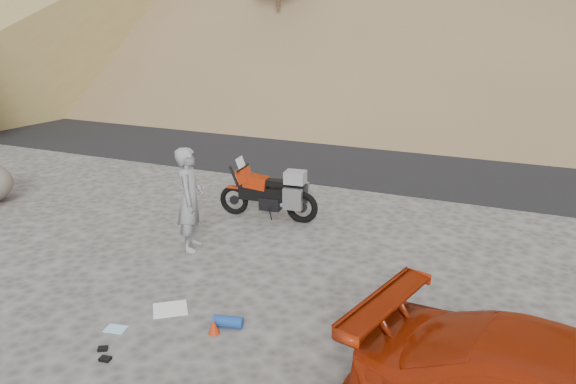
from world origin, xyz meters
name	(u,v)px	position (x,y,z in m)	size (l,w,h in m)	color
ground	(153,268)	(0.00, 0.00, 0.00)	(140.00, 140.00, 0.00)	#474542
road	(330,150)	(0.00, 9.00, 0.00)	(120.00, 7.00, 0.05)	black
motorcycle	(272,194)	(0.86, 2.94, 0.55)	(2.15, 0.74, 1.28)	black
man	(193,248)	(0.16, 0.99, 0.00)	(0.69, 0.45, 1.89)	gray
gear_white_cloth	(170,309)	(1.06, -1.01, 0.01)	(0.48, 0.43, 0.02)	white
gear_blue_mat	(228,322)	(2.07, -1.09, 0.08)	(0.16, 0.16, 0.41)	navy
gear_funnel	(214,327)	(1.97, -1.30, 0.10)	(0.16, 0.16, 0.20)	#AC290B
gear_glove_a	(105,359)	(1.04, -2.37, 0.02)	(0.14, 0.10, 0.04)	black
gear_glove_b	(103,349)	(0.86, -2.21, 0.02)	(0.12, 0.09, 0.04)	black
gear_blue_cloth	(116,329)	(0.68, -1.75, 0.01)	(0.28, 0.21, 0.01)	#9AD2EE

